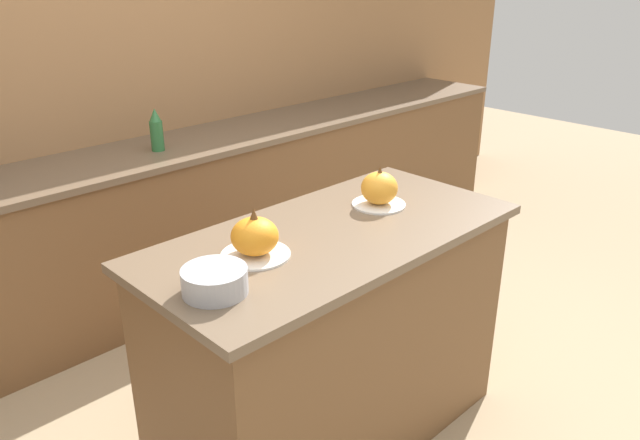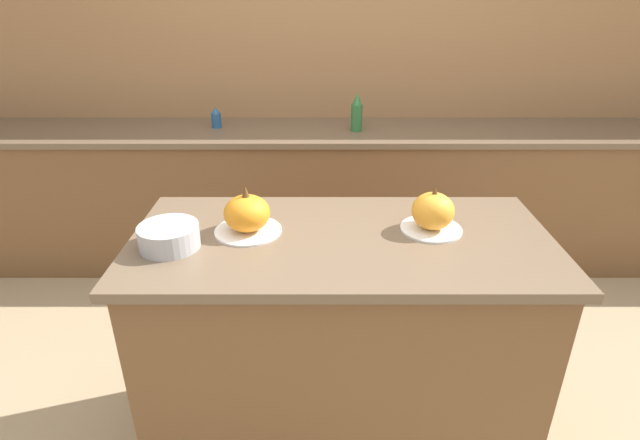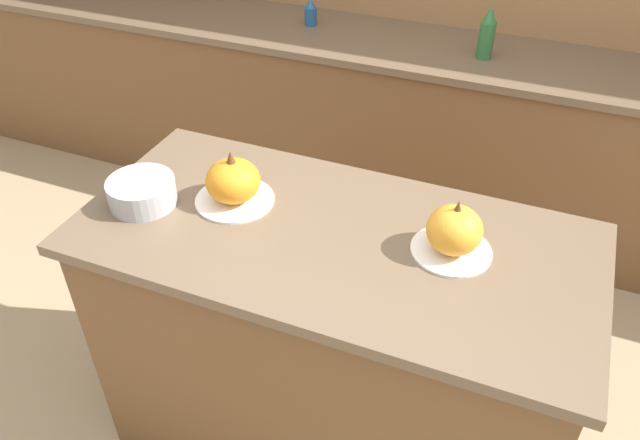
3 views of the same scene
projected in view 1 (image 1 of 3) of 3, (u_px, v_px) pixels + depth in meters
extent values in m
plane|color=tan|center=(331.00, 434.00, 2.68)|extent=(12.00, 12.00, 0.00)
cube|color=#9E7047|center=(94.00, 84.00, 3.41)|extent=(8.00, 0.06, 2.50)
cube|color=brown|center=(332.00, 344.00, 2.50)|extent=(1.42, 0.65, 0.92)
cube|color=brown|center=(333.00, 236.00, 2.31)|extent=(1.48, 0.71, 0.03)
cube|color=brown|center=(141.00, 236.00, 3.51)|extent=(6.00, 0.56, 0.88)
cube|color=brown|center=(132.00, 158.00, 3.33)|extent=(6.00, 0.60, 0.03)
cylinder|color=white|center=(256.00, 254.00, 2.12)|extent=(0.24, 0.24, 0.01)
ellipsoid|color=orange|center=(255.00, 236.00, 2.09)|extent=(0.16, 0.16, 0.13)
cone|color=brown|center=(254.00, 214.00, 2.06)|extent=(0.03, 0.03, 0.04)
cylinder|color=white|center=(379.00, 204.00, 2.55)|extent=(0.22, 0.22, 0.01)
ellipsoid|color=orange|center=(379.00, 188.00, 2.52)|extent=(0.15, 0.15, 0.13)
cone|color=brown|center=(380.00, 170.00, 2.49)|extent=(0.02, 0.02, 0.03)
cylinder|color=#2D6B38|center=(157.00, 136.00, 3.37)|extent=(0.07, 0.07, 0.16)
cone|color=#2D6B38|center=(155.00, 115.00, 3.32)|extent=(0.06, 0.06, 0.07)
cylinder|color=#ADADB2|center=(215.00, 281.00, 1.87)|extent=(0.20, 0.20, 0.08)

